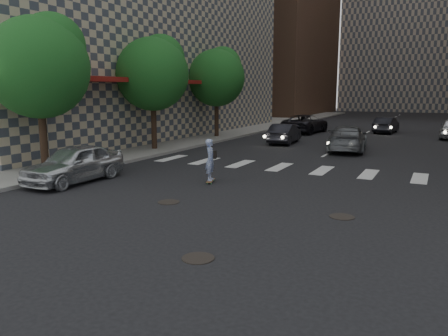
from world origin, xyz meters
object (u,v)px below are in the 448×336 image
Objects in this scene: tree_b at (154,71)px; tree_c at (218,75)px; tree_a at (42,63)px; traffic_car_c at (305,124)px; traffic_car_b at (348,139)px; traffic_car_e at (386,125)px; silver_sedan at (74,164)px; skateboarder at (211,160)px; traffic_car_a at (285,134)px.

tree_c is (0.00, 8.00, 0.00)m from tree_b.
tree_a is 1.20× the size of traffic_car_c.
traffic_car_b is (10.19, 4.90, -3.91)m from tree_b.
traffic_car_e is (0.73, 12.83, -0.07)m from traffic_car_b.
tree_a is 4.71m from silver_sedan.
traffic_car_e is at bearing -149.70° from traffic_car_c.
tree_c is 15.16m from traffic_car_e.
tree_b and tree_c have the same top height.
skateboarder is 11.91m from traffic_car_b.
traffic_car_a is at bearing 50.43° from tree_b.
traffic_car_a is at bearing -29.63° from traffic_car_b.
tree_a is 28.24m from traffic_car_e.
traffic_car_b is (7.74, 13.83, 0.01)m from silver_sedan.
traffic_car_e is (3.71, 24.37, -0.22)m from skateboarder.
traffic_car_a is 4.94m from traffic_car_b.
tree_a is 1.63× the size of traffic_car_e.
traffic_car_a is (5.65, 6.84, -3.98)m from tree_b.
tree_a is at bearing 64.51° from traffic_car_a.
skateboarder is 0.42× the size of traffic_car_a.
traffic_car_c is at bearing 30.38° from traffic_car_e.
traffic_car_b reaches higher than silver_sedan.
traffic_car_a is at bearing 101.55° from traffic_car_c.
tree_a is 23.68m from traffic_car_c.
tree_c is at bearing 98.60° from silver_sedan.
silver_sedan is at bearing 54.30° from traffic_car_b.
skateboarder is 0.31× the size of traffic_car_c.
tree_b is 1.53× the size of silver_sedan.
traffic_car_e is (5.27, 10.89, -0.00)m from traffic_car_a.
traffic_car_b is at bearing -16.92° from tree_c.
tree_b is 1.63× the size of traffic_car_e.
skateboarder is 0.33× the size of traffic_car_b.
tree_c is 1.53× the size of silver_sedan.
traffic_car_c is (4.77, 14.86, -3.88)m from tree_b.
traffic_car_c is 1.37× the size of traffic_car_e.
tree_a reaches higher than traffic_car_e.
silver_sedan is 23.91m from traffic_car_c.
tree_b is at bearing 90.00° from tree_a.
traffic_car_c is (-0.88, 8.02, 0.10)m from traffic_car_a.
tree_b is 10.49m from skateboarder.
tree_c reaches higher than traffic_car_a.
tree_c reaches higher than traffic_car_e.
traffic_car_c is at bearing 84.79° from silver_sedan.
skateboarder reaches higher than traffic_car_a.
silver_sedan is at bearing -81.75° from tree_c.
tree_c is (0.00, 16.00, 0.00)m from tree_a.
skateboarder reaches higher than traffic_car_e.
traffic_car_c is at bearing 72.20° from tree_b.
silver_sedan is (2.45, -0.93, -3.91)m from tree_a.
traffic_car_c is at bearing -67.91° from traffic_car_b.
tree_a reaches higher than traffic_car_a.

